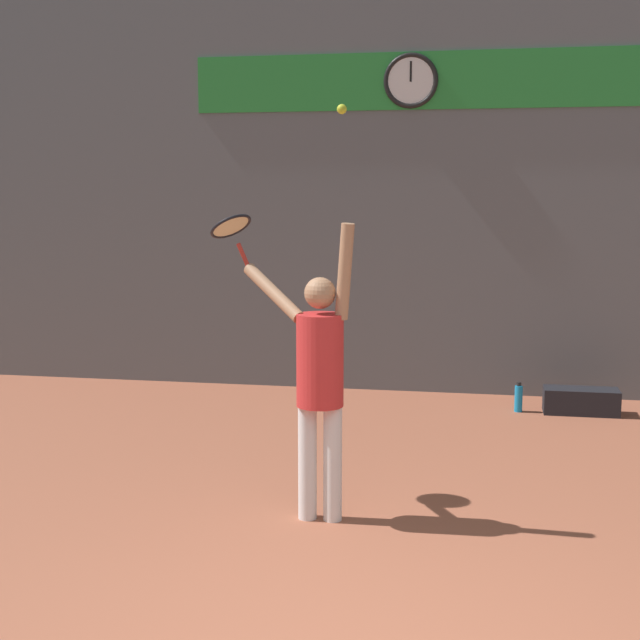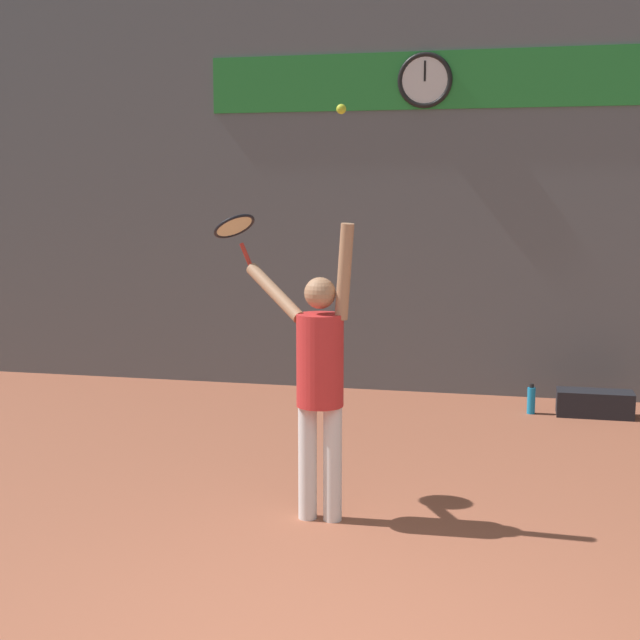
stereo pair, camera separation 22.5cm
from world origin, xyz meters
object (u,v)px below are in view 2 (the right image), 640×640
(tennis_racket, at_px, (235,229))
(equipment_bag, at_px, (595,403))
(tennis_player, at_px, (319,372))
(water_bottle, at_px, (531,400))
(tennis_ball, at_px, (341,109))
(scoreboard_clock, at_px, (425,80))

(tennis_racket, relative_size, equipment_bag, 0.56)
(tennis_player, bearing_deg, water_bottle, 66.25)
(tennis_racket, relative_size, tennis_ball, 6.60)
(scoreboard_clock, distance_m, tennis_racket, 4.07)
(tennis_ball, distance_m, equipment_bag, 4.84)
(tennis_player, xyz_separation_m, equipment_bag, (2.13, 3.43, -0.92))
(equipment_bag, bearing_deg, tennis_player, -121.80)
(water_bottle, relative_size, equipment_bag, 0.42)
(scoreboard_clock, bearing_deg, tennis_player, -93.62)
(tennis_player, relative_size, water_bottle, 6.59)
(tennis_ball, relative_size, equipment_bag, 0.08)
(scoreboard_clock, height_order, tennis_player, scoreboard_clock)
(scoreboard_clock, distance_m, tennis_ball, 4.26)
(scoreboard_clock, bearing_deg, equipment_bag, -20.23)
(tennis_racket, xyz_separation_m, tennis_ball, (0.91, -0.54, 0.80))
(water_bottle, xyz_separation_m, equipment_bag, (0.63, 0.04, -0.01))
(tennis_player, height_order, equipment_bag, tennis_player)
(scoreboard_clock, distance_m, tennis_player, 4.79)
(tennis_player, bearing_deg, tennis_ball, -26.20)
(tennis_racket, bearing_deg, tennis_ball, -30.90)
(scoreboard_clock, height_order, water_bottle, scoreboard_clock)
(tennis_racket, xyz_separation_m, water_bottle, (2.23, 2.93, -1.87))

